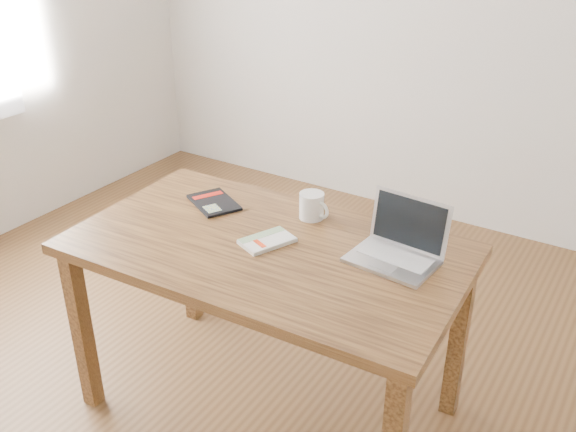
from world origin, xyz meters
The scene contains 6 objects.
room centered at (-0.07, 0.00, 1.36)m, with size 4.04×4.04×2.70m.
desk centered at (0.18, 0.02, 0.66)m, with size 1.42×0.85×0.75m.
white_guidebook centered at (0.17, 0.03, 0.76)m, with size 0.18×0.21×0.02m.
black_guidebook centered at (-0.19, 0.18, 0.76)m, with size 0.26×0.23×0.01m.
laptop centered at (0.60, 0.18, 0.79)m, with size 0.30×0.25×0.20m.
coffee_mug centered at (0.21, 0.28, 0.80)m, with size 0.13×0.09×0.10m.
Camera 1 is at (1.29, -1.61, 1.87)m, focal length 40.00 mm.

